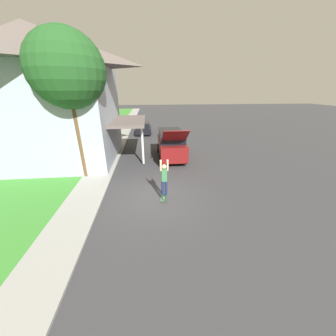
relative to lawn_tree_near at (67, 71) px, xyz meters
The scene contains 9 objects.
ground_plane 7.85m from the lawn_tree_near, 32.45° to the right, with size 120.00×120.00×0.00m, color #333335.
lawn 7.72m from the lawn_tree_near, 138.58° to the left, with size 10.00×80.00×0.08m.
sidewalk 6.80m from the lawn_tree_near, 78.05° to the left, with size 1.80×80.00×0.10m.
house 5.09m from the lawn_tree_near, 134.63° to the left, with size 12.44×8.11×8.95m.
lawn_tree_near is the anchor object (origin of this frame).
suv_parked 8.05m from the lawn_tree_near, 27.66° to the left, with size 2.06×5.20×2.79m.
car_down_street 13.99m from the lawn_tree_near, 75.27° to the left, with size 1.90×4.52×1.32m.
skateboarder 7.38m from the lawn_tree_near, 34.00° to the right, with size 0.41×0.22×1.86m.
skateboard 8.10m from the lawn_tree_near, 34.02° to the right, with size 0.25×0.79×0.25m.
Camera 1 is at (-0.24, -8.44, 5.13)m, focal length 20.00 mm.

